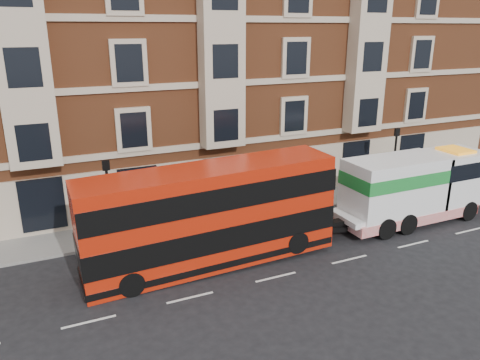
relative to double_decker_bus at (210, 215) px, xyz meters
name	(u,v)px	position (x,y,z in m)	size (l,w,h in m)	color
ground	(276,277)	(2.18, -2.33, -2.50)	(120.00, 120.00, 0.00)	black
sidewalk	(214,216)	(2.18, 5.17, -2.42)	(90.00, 3.00, 0.15)	slate
victorian_terrace	(177,35)	(2.68, 12.67, 7.57)	(45.00, 12.00, 20.40)	brown
lamp_post_west	(109,196)	(-3.82, 3.87, 0.18)	(0.35, 0.15, 4.35)	black
lamp_post_east	(395,156)	(14.18, 3.87, 0.18)	(0.35, 0.15, 4.35)	black
double_decker_bus	(210,215)	(0.00, 0.00, 0.00)	(11.65, 2.67, 4.71)	red
tow_truck	(413,188)	(12.06, 0.00, -0.44)	(9.33, 2.76, 3.89)	white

